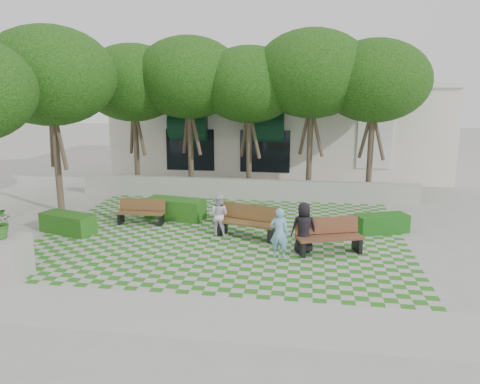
% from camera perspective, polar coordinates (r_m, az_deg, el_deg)
% --- Properties ---
extents(ground, '(90.00, 90.00, 0.00)m').
position_cam_1_polar(ground, '(15.03, -2.76, -6.42)').
color(ground, gray).
rests_on(ground, ground).
extents(lawn, '(12.00, 12.00, 0.00)m').
position_cam_1_polar(lawn, '(15.96, -2.05, -5.22)').
color(lawn, '#2B721E').
rests_on(lawn, ground).
extents(sidewalk_south, '(16.00, 2.00, 0.01)m').
position_cam_1_polar(sidewalk_south, '(10.83, -7.79, -14.52)').
color(sidewalk_south, '#9E9B93').
rests_on(sidewalk_south, ground).
extents(sidewalk_west, '(2.00, 12.00, 0.01)m').
position_cam_1_polar(sidewalk_west, '(18.64, -24.42, -3.73)').
color(sidewalk_west, '#9E9B93').
rests_on(sidewalk_west, ground).
extents(retaining_wall, '(15.00, 0.36, 0.90)m').
position_cam_1_polar(retaining_wall, '(20.79, 0.58, 0.36)').
color(retaining_wall, '#9E9B93').
rests_on(retaining_wall, ground).
extents(bench_east, '(2.11, 1.28, 1.05)m').
position_cam_1_polar(bench_east, '(14.43, 10.77, -5.35)').
color(bench_east, '#56311D').
rests_on(bench_east, ground).
extents(bench_mid, '(2.14, 1.23, 1.07)m').
position_cam_1_polar(bench_mid, '(15.61, 0.95, -3.68)').
color(bench_mid, brown).
rests_on(bench_mid, ground).
extents(bench_west, '(1.73, 0.62, 0.90)m').
position_cam_1_polar(bench_west, '(17.46, -11.93, -2.43)').
color(bench_west, brown).
rests_on(bench_west, ground).
extents(hedge_east, '(1.92, 1.33, 0.62)m').
position_cam_1_polar(hedge_east, '(16.87, 16.88, -3.69)').
color(hedge_east, '#164D14').
rests_on(hedge_east, ground).
extents(hedge_midright, '(1.84, 0.92, 0.62)m').
position_cam_1_polar(hedge_midright, '(17.26, 0.40, -2.76)').
color(hedge_midright, '#155118').
rests_on(hedge_midright, ground).
extents(hedge_midleft, '(2.33, 1.26, 0.77)m').
position_cam_1_polar(hedge_midleft, '(17.92, -7.88, -2.03)').
color(hedge_midleft, '#1E5015').
rests_on(hedge_midleft, ground).
extents(hedge_west, '(2.07, 1.30, 0.67)m').
position_cam_1_polar(hedge_west, '(17.14, -20.24, -3.59)').
color(hedge_west, '#1D4E15').
rests_on(hedge_west, ground).
extents(planter_front, '(1.21, 1.21, 1.96)m').
position_cam_1_polar(planter_front, '(13.73, -26.95, -6.26)').
color(planter_front, '#9E9B93').
rests_on(planter_front, ground).
extents(person_blue, '(0.56, 0.38, 1.51)m').
position_cam_1_polar(person_blue, '(13.75, 4.80, -5.00)').
color(person_blue, '#6FA7CB').
rests_on(person_blue, ground).
extents(person_dark, '(0.84, 0.63, 1.55)m').
position_cam_1_polar(person_dark, '(14.24, 7.79, -4.34)').
color(person_dark, black).
rests_on(person_dark, ground).
extents(person_white, '(0.77, 0.64, 1.42)m').
position_cam_1_polar(person_white, '(15.75, -2.62, -2.80)').
color(person_white, silver).
rests_on(person_white, ground).
extents(tree_row, '(17.70, 13.40, 7.41)m').
position_cam_1_polar(tree_row, '(20.40, -4.83, 13.46)').
color(tree_row, '#47382B').
rests_on(tree_row, ground).
extents(building, '(18.00, 8.92, 5.15)m').
position_cam_1_polar(building, '(28.15, 4.75, 7.88)').
color(building, silver).
rests_on(building, ground).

